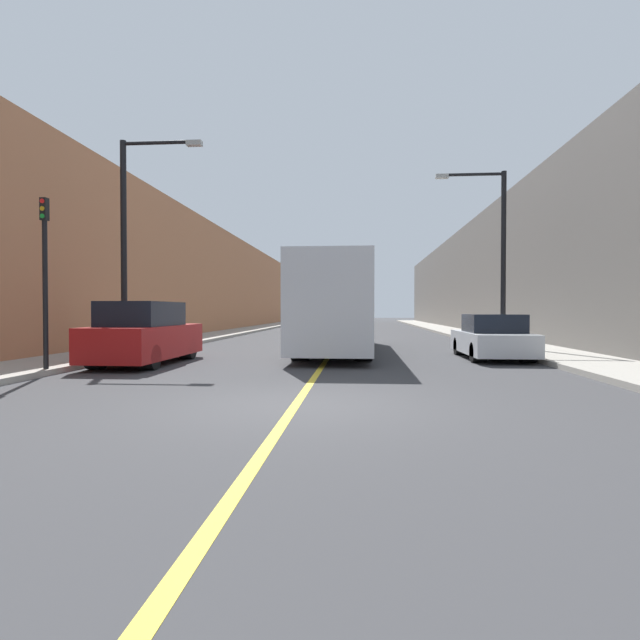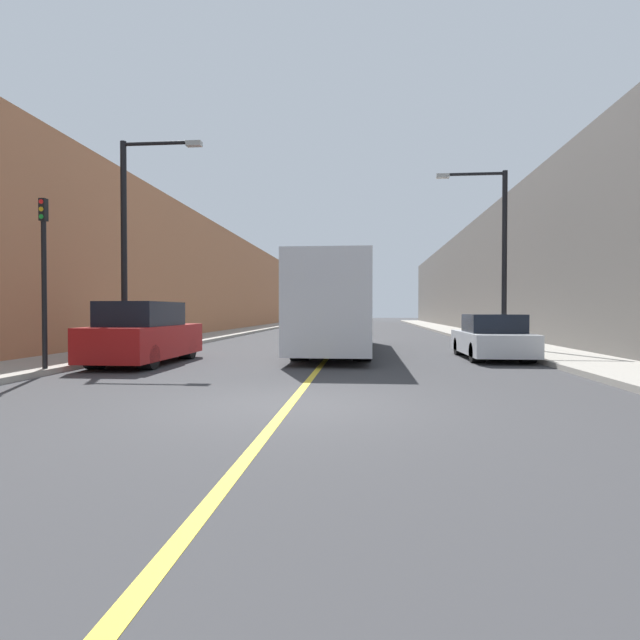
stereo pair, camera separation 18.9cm
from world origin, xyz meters
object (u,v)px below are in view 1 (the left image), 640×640
car_right_near (492,339)px  traffic_light (45,276)px  pedestrian (103,328)px  street_lamp_left (131,231)px  parked_suv_left (145,335)px  bus (337,306)px  street_lamp_right (497,246)px

car_right_near → traffic_light: (-12.00, -5.06, 1.77)m
pedestrian → street_lamp_left: bearing=-28.2°
parked_suv_left → traffic_light: traffic_light is taller
bus → street_lamp_right: 6.78m
parked_suv_left → pedestrian: parked_suv_left is taller
parked_suv_left → car_right_near: (10.63, 2.46, -0.19)m
street_lamp_left → car_right_near: bearing=3.7°
bus → traffic_light: size_ratio=2.79×
parked_suv_left → street_lamp_left: (-1.20, 1.70, 3.35)m
street_lamp_right → pedestrian: street_lamp_right is taller
traffic_light → pedestrian: traffic_light is taller
street_lamp_left → bus: bearing=26.6°
car_right_near → street_lamp_left: street_lamp_left is taller
bus → pedestrian: size_ratio=7.29×
car_right_near → street_lamp_left: size_ratio=0.61×
car_right_near → parked_suv_left: bearing=-167.0°
street_lamp_left → street_lamp_right: 13.62m
parked_suv_left → street_lamp_right: 13.58m
parked_suv_left → bus: bearing=42.7°
street_lamp_right → pedestrian: size_ratio=4.33×
bus → street_lamp_left: 7.82m
bus → car_right_near: 5.90m
street_lamp_left → pedestrian: bearing=151.8°
car_right_near → street_lamp_right: (1.07, 3.58, 3.50)m
traffic_light → pedestrian: size_ratio=2.62×
bus → parked_suv_left: 7.46m
traffic_light → car_right_near: bearing=22.8°
street_lamp_left → street_lamp_right: size_ratio=1.01×
car_right_near → street_lamp_left: (-11.84, -0.76, 3.55)m
street_lamp_right → traffic_light: bearing=-146.6°
car_right_near → pedestrian: pedestrian is taller
street_lamp_left → traffic_light: (-0.16, -4.30, -1.78)m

